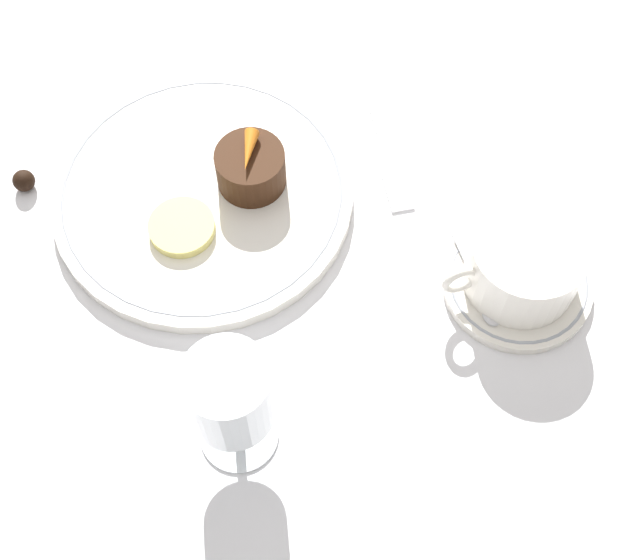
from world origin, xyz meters
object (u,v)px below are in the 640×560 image
Objects in this scene: coffee_cup at (524,263)px; fork at (385,146)px; dessert_cake at (251,168)px; dinner_plate at (203,194)px; wine_glass at (230,398)px.

fork is at bearing -71.17° from coffee_cup.
fork is 3.07× the size of dessert_cake.
coffee_cup is (-0.24, 0.17, 0.03)m from dinner_plate.
dessert_cake is at bearing 177.02° from dinner_plate.
dinner_plate is at bearing -35.38° from coffee_cup.
coffee_cup is 0.26m from dessert_cake.
fork is (-0.18, -0.01, -0.01)m from dinner_plate.
dessert_cake is at bearing -41.00° from coffee_cup.
dessert_cake is (-0.08, -0.23, -0.05)m from wine_glass.
dessert_cake reaches higher than dinner_plate.
dinner_plate is 4.36× the size of dessert_cake.
dessert_cake is at bearing 3.40° from fork.
coffee_cup is at bearing 108.83° from fork.
wine_glass reaches higher than dinner_plate.
wine_glass is 2.03× the size of dessert_cake.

